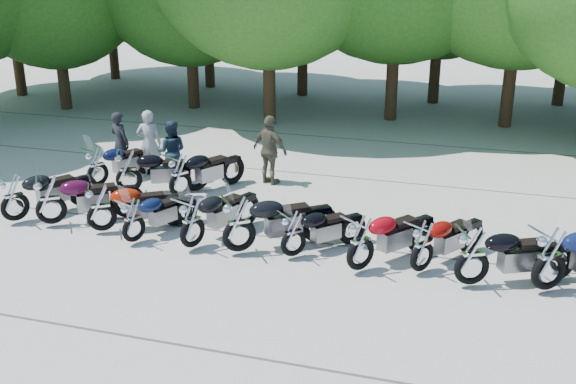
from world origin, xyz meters
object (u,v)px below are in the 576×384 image
(motorcycle_2, at_px, (101,207))
(motorcycle_10, at_px, (550,257))
(motorcycle_5, at_px, (239,223))
(motorcycle_8, at_px, (423,245))
(motorcycle_0, at_px, (14,196))
(motorcycle_12, at_px, (97,165))
(rider_3, at_px, (149,143))
(motorcycle_13, at_px, (128,170))
(rider_0, at_px, (120,143))
(motorcycle_14, at_px, (180,174))
(rider_2, at_px, (270,150))
(motorcycle_6, at_px, (293,233))
(motorcycle_3, at_px, (133,219))
(motorcycle_7, at_px, (361,242))
(motorcycle_9, at_px, (473,255))
(motorcycle_1, at_px, (50,199))
(rider_1, at_px, (171,151))
(motorcycle_4, at_px, (192,221))

(motorcycle_2, xyz_separation_m, motorcycle_10, (9.31, -0.13, 0.08))
(motorcycle_5, bearing_deg, motorcycle_8, -124.47)
(motorcycle_0, distance_m, motorcycle_5, 5.54)
(motorcycle_12, relative_size, rider_3, 1.17)
(motorcycle_13, bearing_deg, rider_0, 9.22)
(motorcycle_14, relative_size, rider_2, 1.24)
(motorcycle_6, height_order, motorcycle_10, motorcycle_10)
(motorcycle_3, xyz_separation_m, motorcycle_12, (-2.68, 2.97, 0.05))
(motorcycle_7, xyz_separation_m, motorcycle_12, (-7.58, 2.94, -0.04))
(motorcycle_0, distance_m, motorcycle_12, 2.74)
(motorcycle_8, bearing_deg, motorcycle_14, 12.96)
(motorcycle_9, relative_size, rider_3, 1.27)
(motorcycle_1, distance_m, rider_0, 3.99)
(rider_1, distance_m, rider_2, 2.67)
(motorcycle_3, bearing_deg, motorcycle_4, -151.74)
(motorcycle_12, height_order, rider_2, rider_2)
(motorcycle_9, height_order, motorcycle_14, motorcycle_9)
(motorcycle_9, xyz_separation_m, motorcycle_13, (-8.64, 2.76, -0.01))
(motorcycle_3, relative_size, motorcycle_9, 0.85)
(motorcycle_8, bearing_deg, motorcycle_1, 34.56)
(rider_3, bearing_deg, motorcycle_6, 128.77)
(motorcycle_1, height_order, motorcycle_12, motorcycle_1)
(motorcycle_3, relative_size, motorcycle_14, 0.87)
(motorcycle_4, height_order, rider_0, rider_0)
(motorcycle_1, xyz_separation_m, motorcycle_2, (1.31, -0.02, -0.03))
(motorcycle_9, relative_size, motorcycle_13, 1.02)
(motorcycle_8, xyz_separation_m, motorcycle_10, (2.30, -0.14, 0.11))
(motorcycle_10, distance_m, rider_3, 10.98)
(motorcycle_3, xyz_separation_m, motorcycle_14, (-0.22, 2.81, 0.09))
(motorcycle_6, xyz_separation_m, motorcycle_9, (3.53, -0.27, 0.10))
(motorcycle_1, height_order, motorcycle_3, motorcycle_1)
(rider_2, bearing_deg, motorcycle_0, 63.63)
(motorcycle_5, height_order, motorcycle_7, motorcycle_5)
(motorcycle_10, xyz_separation_m, rider_0, (-11.07, 4.10, 0.16))
(motorcycle_8, xyz_separation_m, rider_2, (-4.47, 4.25, 0.33))
(motorcycle_13, distance_m, rider_1, 1.41)
(motorcycle_3, bearing_deg, motorcycle_2, 6.76)
(motorcycle_5, distance_m, motorcycle_6, 1.14)
(motorcycle_4, xyz_separation_m, motorcycle_9, (5.67, -0.08, 0.02))
(motorcycle_2, bearing_deg, motorcycle_13, -17.48)
(motorcycle_1, height_order, motorcycle_14, motorcycle_1)
(rider_1, bearing_deg, rider_0, -24.92)
(motorcycle_6, xyz_separation_m, rider_2, (-1.89, 4.31, 0.37))
(motorcycle_7, xyz_separation_m, motorcycle_9, (2.10, -0.03, 0.01))
(motorcycle_0, bearing_deg, motorcycle_12, -68.81)
(motorcycle_5, distance_m, motorcycle_14, 3.71)
(motorcycle_14, bearing_deg, motorcycle_3, 124.50)
(motorcycle_9, distance_m, rider_1, 8.97)
(motorcycle_4, bearing_deg, motorcycle_5, -153.86)
(rider_3, bearing_deg, motorcycle_9, 140.06)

